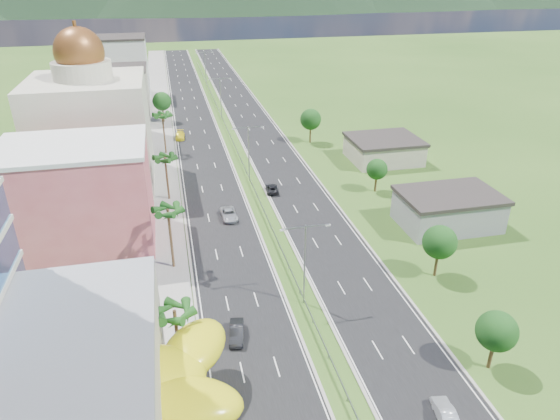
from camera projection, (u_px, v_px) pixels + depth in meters
ground at (328, 358)px, 53.55m from camera, size 500.00×500.00×0.00m
road_left at (196, 125)px, 130.70m from camera, size 11.00×260.00×0.04m
road_right at (252, 122)px, 133.69m from camera, size 11.00×260.00×0.04m
sidewalk_left at (158, 128)px, 128.78m from camera, size 7.00×260.00×0.12m
median_guardrail at (233, 143)px, 116.19m from camera, size 0.10×216.06×0.76m
streetlight_median_b at (305, 257)px, 59.30m from camera, size 6.04×0.25×11.00m
streetlight_median_c at (249, 148)px, 94.25m from camera, size 6.04×0.25×11.00m
streetlight_median_d at (220, 94)px, 133.58m from camera, size 6.04×0.25×11.00m
streetlight_median_e at (205, 64)px, 172.90m from camera, size 6.04×0.25×11.00m
lime_canopy at (128, 382)px, 43.85m from camera, size 18.00×15.00×7.40m
pink_shophouse at (79, 197)px, 72.60m from camera, size 20.00×15.00×15.00m
domed_building at (92, 127)px, 90.99m from camera, size 20.00×20.00×28.70m
midrise_grey at (111, 109)px, 114.53m from camera, size 16.00×15.00×16.00m
midrise_beige at (118, 94)px, 134.42m from camera, size 16.00×15.00×13.00m
midrise_white at (121, 69)px, 153.41m from camera, size 16.00×15.00×18.00m
shed_near at (448, 211)px, 79.88m from camera, size 15.00×10.00×5.00m
shed_far at (384, 150)px, 106.63m from camera, size 14.00×12.00×4.40m
palm_tree_b at (175, 314)px, 49.08m from camera, size 3.60×3.60×8.10m
palm_tree_c at (168, 213)px, 65.92m from camera, size 3.60×3.60×9.60m
palm_tree_d at (165, 160)px, 86.44m from camera, size 3.60×3.60×8.60m
palm_tree_e at (162, 117)px, 107.95m from camera, size 3.60×3.60×9.40m
leafy_tree_lfar at (162, 101)px, 131.00m from camera, size 4.90×4.90×8.05m
leafy_tree_ra at (497, 331)px, 50.26m from camera, size 4.20×4.20×6.90m
leafy_tree_rb at (440, 242)px, 65.54m from camera, size 4.55×4.55×7.47m
leafy_tree_rc at (377, 169)px, 90.96m from camera, size 3.85×3.85×6.33m
leafy_tree_rd at (311, 119)px, 115.84m from camera, size 4.90×4.90×8.05m
mountain_ridge at (240, 10)px, 458.77m from camera, size 860.00×140.00×90.00m
car_dark_left at (237, 332)px, 56.19m from camera, size 2.30×4.68×1.48m
car_silver_mid_left at (229, 214)px, 82.62m from camera, size 2.63×5.39×1.47m
car_yellow_far_left at (180, 135)px, 120.51m from camera, size 2.50×5.39×1.52m
car_silver_right at (446, 414)px, 46.02m from camera, size 2.21×4.53×1.43m
car_dark_far_right at (272, 189)px, 92.28m from camera, size 2.60×4.80×1.28m
motorcycle at (211, 356)px, 52.98m from camera, size 0.56×1.81×1.15m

